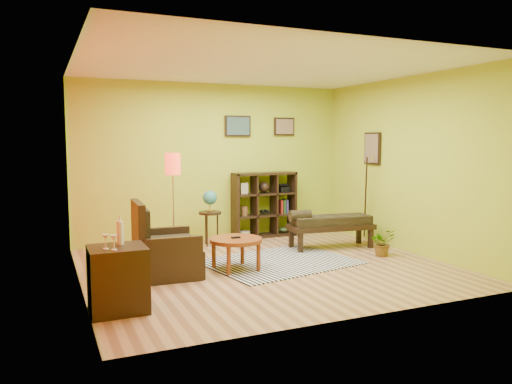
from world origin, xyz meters
name	(u,v)px	position (x,y,z in m)	size (l,w,h in m)	color
ground	(266,266)	(0.00, 0.00, 0.00)	(5.00, 5.00, 0.00)	tan
room_shell	(259,140)	(-0.09, 0.01, 1.80)	(5.04, 4.54, 2.82)	#ACC22D
zebra_rug	(279,262)	(0.29, 0.14, 0.01)	(2.09, 1.60, 0.01)	silver
coffee_table	(236,243)	(-0.46, -0.01, 0.39)	(0.73, 0.73, 0.47)	brown
armchair	(163,253)	(-1.46, 0.08, 0.30)	(0.87, 0.88, 1.01)	black
side_cabinet	(118,279)	(-2.20, -1.08, 0.35)	(0.58, 0.53, 1.01)	black
floor_lamp	(173,173)	(-1.07, 1.03, 1.30)	(0.24, 0.24, 1.60)	silver
globe_table	(210,204)	(-0.28, 1.68, 0.72)	(0.39, 0.39, 0.94)	black
cube_shelf	(265,205)	(0.91, 2.03, 0.60)	(1.20, 0.35, 1.20)	black
bench	(329,223)	(1.47, 0.69, 0.42)	(1.48, 0.67, 0.66)	black
potted_plant	(382,245)	(1.94, -0.12, 0.16)	(0.38, 0.42, 0.33)	#26661E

